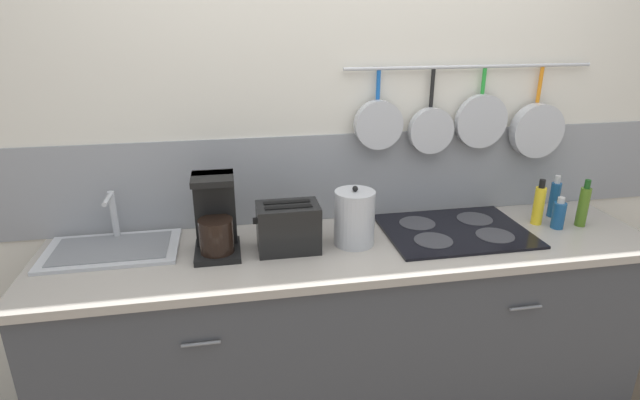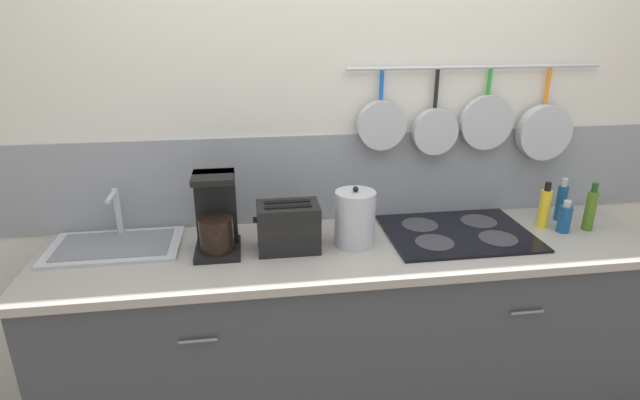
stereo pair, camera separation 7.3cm
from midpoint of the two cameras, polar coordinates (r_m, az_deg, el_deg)
The scene contains 12 objects.
wall_back at distance 2.32m, azimuth 3.50°, elevation 6.09°, with size 7.20×0.14×2.60m.
cabinet_base at distance 2.37m, azimuth 4.66°, elevation -15.83°, with size 2.57×0.59×0.90m.
countertop at distance 2.13m, azimuth 5.02°, elevation -5.67°, with size 2.61×0.61×0.03m.
sink_basin at distance 2.25m, azimuth -21.52°, elevation -4.67°, with size 0.53×0.32×0.22m.
coffee_maker at distance 2.07m, azimuth -10.77°, elevation -2.14°, with size 0.18×0.22×0.33m.
toaster at distance 2.05m, azimuth -2.63°, elevation -3.10°, with size 0.27×0.16×0.20m.
kettle at distance 2.09m, azimuth 5.10°, elevation -2.11°, with size 0.17×0.17×0.26m.
cooktop at distance 2.31m, azimuth 16.34°, elevation -3.61°, with size 0.63×0.48×0.01m.
bottle_hot_sauce at distance 2.49m, azimuth 25.05°, elevation -0.80°, with size 0.05×0.05×0.22m.
bottle_dish_soap at distance 2.49m, azimuth 26.94°, elevation -1.87°, with size 0.06×0.06×0.15m.
bottle_cooking_wine at distance 2.62m, azimuth 26.58°, elevation -0.18°, with size 0.05×0.05×0.21m.
bottle_olive_oil at distance 2.56m, azimuth 29.24°, elevation -0.96°, with size 0.05×0.05×0.22m.
Camera 2 is at (-0.42, -1.86, 1.86)m, focal length 28.00 mm.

